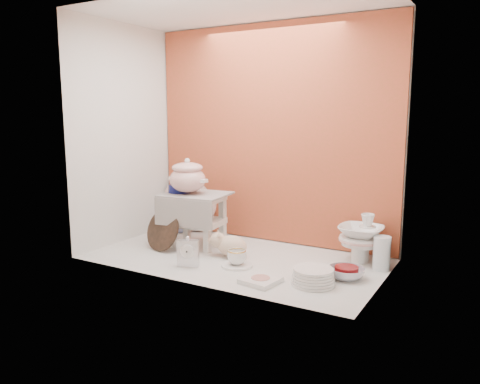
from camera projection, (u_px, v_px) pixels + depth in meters
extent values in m
plane|color=silver|center=(236.00, 258.00, 2.95)|extent=(1.80, 1.80, 0.00)
cube|color=#B6452D|center=(272.00, 135.00, 3.25)|extent=(1.80, 0.06, 1.50)
cube|color=silver|center=(124.00, 134.00, 3.26)|extent=(0.06, 1.00, 1.50)
cube|color=silver|center=(389.00, 143.00, 2.38)|extent=(0.06, 1.00, 1.50)
cube|color=white|center=(235.00, 6.00, 2.69)|extent=(1.80, 1.00, 0.06)
cylinder|color=#0A1052|center=(180.00, 188.00, 3.22)|extent=(0.20, 0.20, 0.06)
imported|color=silver|center=(179.00, 217.00, 3.60)|extent=(0.26, 0.26, 0.23)
cube|color=silver|center=(188.00, 252.00, 2.77)|extent=(0.13, 0.09, 0.18)
ellipsoid|color=#CFB092|center=(232.00, 246.00, 2.96)|extent=(0.27, 0.20, 0.15)
cylinder|color=white|center=(237.00, 265.00, 2.79)|extent=(0.22, 0.22, 0.01)
imported|color=white|center=(237.00, 257.00, 2.78)|extent=(0.13, 0.13, 0.09)
cube|color=white|center=(261.00, 280.00, 2.52)|extent=(0.21, 0.21, 0.03)
cylinder|color=white|center=(313.00, 276.00, 2.49)|extent=(0.23, 0.23, 0.09)
imported|color=silver|center=(346.00, 273.00, 2.58)|extent=(0.21, 0.21, 0.06)
cylinder|color=silver|center=(382.00, 253.00, 2.72)|extent=(0.13, 0.13, 0.20)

